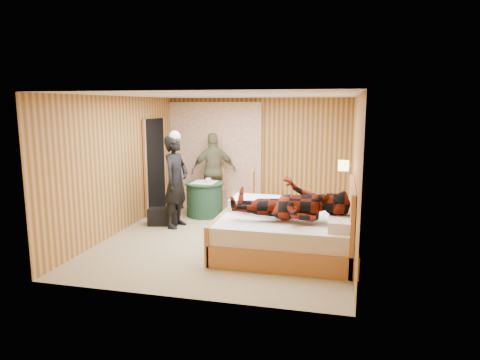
% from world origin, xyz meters
% --- Properties ---
extents(floor, '(4.20, 5.00, 0.01)m').
position_xyz_m(floor, '(0.00, 0.00, 0.00)').
color(floor, tan).
rests_on(floor, ground).
extents(ceiling, '(4.20, 5.00, 0.01)m').
position_xyz_m(ceiling, '(0.00, 0.00, 2.50)').
color(ceiling, white).
rests_on(ceiling, wall_back).
extents(wall_back, '(4.20, 0.02, 2.50)m').
position_xyz_m(wall_back, '(0.00, 2.50, 1.25)').
color(wall_back, tan).
rests_on(wall_back, floor).
extents(wall_left, '(0.02, 5.00, 2.50)m').
position_xyz_m(wall_left, '(-2.10, 0.00, 1.25)').
color(wall_left, tan).
rests_on(wall_left, floor).
extents(wall_right, '(0.02, 5.00, 2.50)m').
position_xyz_m(wall_right, '(2.10, 0.00, 1.25)').
color(wall_right, tan).
rests_on(wall_right, floor).
extents(curtain, '(2.20, 0.08, 2.40)m').
position_xyz_m(curtain, '(-1.00, 2.43, 1.20)').
color(curtain, white).
rests_on(curtain, floor).
extents(doorway, '(0.06, 0.90, 2.05)m').
position_xyz_m(doorway, '(-2.06, 1.40, 1.02)').
color(doorway, black).
rests_on(doorway, floor).
extents(wall_lamp, '(0.26, 0.24, 0.16)m').
position_xyz_m(wall_lamp, '(1.92, 0.45, 1.30)').
color(wall_lamp, gold).
rests_on(wall_lamp, wall_right).
extents(bed, '(2.17, 1.71, 1.18)m').
position_xyz_m(bed, '(1.12, -0.60, 0.34)').
color(bed, tan).
rests_on(bed, floor).
extents(nightstand, '(0.41, 0.55, 0.53)m').
position_xyz_m(nightstand, '(1.88, 0.10, 0.28)').
color(nightstand, tan).
rests_on(nightstand, floor).
extents(round_table, '(0.82, 0.82, 0.73)m').
position_xyz_m(round_table, '(-0.92, 1.35, 0.37)').
color(round_table, '#214830').
rests_on(round_table, floor).
extents(chair_far, '(0.46, 0.46, 0.93)m').
position_xyz_m(chair_far, '(-0.91, 2.01, 0.54)').
color(chair_far, tan).
rests_on(chair_far, floor).
extents(chair_near, '(0.50, 0.50, 1.00)m').
position_xyz_m(chair_near, '(-0.02, 1.49, 0.58)').
color(chair_near, tan).
rests_on(chair_near, floor).
extents(duffel_bag, '(0.64, 0.44, 0.33)m').
position_xyz_m(duffel_bag, '(-1.50, 0.49, 0.16)').
color(duffel_bag, black).
rests_on(duffel_bag, floor).
extents(sneaker_left, '(0.32, 0.22, 0.13)m').
position_xyz_m(sneaker_left, '(-0.80, 1.25, 0.07)').
color(sneaker_left, white).
rests_on(sneaker_left, floor).
extents(sneaker_right, '(0.31, 0.22, 0.13)m').
position_xyz_m(sneaker_right, '(-0.13, 0.99, 0.06)').
color(sneaker_right, white).
rests_on(sneaker_right, floor).
extents(woman_standing, '(0.53, 0.71, 1.78)m').
position_xyz_m(woman_standing, '(-1.19, 0.43, 0.89)').
color(woman_standing, black).
rests_on(woman_standing, floor).
extents(man_at_table, '(1.09, 0.79, 1.72)m').
position_xyz_m(man_at_table, '(-0.92, 2.04, 0.86)').
color(man_at_table, '#6A6746').
rests_on(man_at_table, floor).
extents(man_on_bed, '(0.86, 0.67, 1.77)m').
position_xyz_m(man_on_bed, '(1.15, -0.83, 1.02)').
color(man_on_bed, '#601609').
rests_on(man_on_bed, bed).
extents(book_lower, '(0.24, 0.27, 0.02)m').
position_xyz_m(book_lower, '(1.88, 0.05, 0.54)').
color(book_lower, white).
rests_on(book_lower, nightstand).
extents(book_upper, '(0.23, 0.27, 0.02)m').
position_xyz_m(book_upper, '(1.88, 0.05, 0.56)').
color(book_upper, white).
rests_on(book_upper, nightstand).
extents(cup_nightstand, '(0.11, 0.11, 0.09)m').
position_xyz_m(cup_nightstand, '(1.88, 0.23, 0.58)').
color(cup_nightstand, white).
rests_on(cup_nightstand, nightstand).
extents(cup_table, '(0.16, 0.16, 0.10)m').
position_xyz_m(cup_table, '(-0.82, 1.30, 0.78)').
color(cup_table, white).
rests_on(cup_table, round_table).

